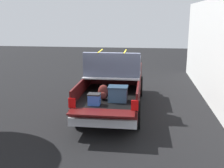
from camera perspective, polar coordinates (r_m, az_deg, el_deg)
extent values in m
plane|color=black|center=(10.41, 0.41, -5.08)|extent=(40.00, 40.00, 0.00)
cube|color=#470F0F|center=(10.22, 0.42, -1.73)|extent=(5.50, 1.92, 0.44)
cube|color=black|center=(9.01, -0.47, -2.34)|extent=(2.80, 1.80, 0.04)
cube|color=#470F0F|center=(9.11, -6.29, -0.73)|extent=(2.80, 0.06, 0.50)
cube|color=#470F0F|center=(8.87, 5.49, -1.12)|extent=(2.80, 0.06, 0.50)
cube|color=#470F0F|center=(10.26, 0.53, 1.04)|extent=(0.06, 1.80, 0.50)
cube|color=#470F0F|center=(7.43, -2.19, -5.97)|extent=(0.55, 1.80, 0.04)
cube|color=#B2B2B7|center=(9.63, 0.13, 1.81)|extent=(1.25, 1.92, 0.04)
cube|color=#470F0F|center=(11.41, 1.22, 2.37)|extent=(2.30, 1.92, 0.50)
cube|color=#2D3842|center=(11.22, 1.18, 4.66)|extent=(1.94, 1.76, 0.46)
cube|color=#470F0F|center=(12.74, 1.85, 3.33)|extent=(0.40, 1.82, 0.38)
cube|color=#B2B2B7|center=(7.70, -1.98, -7.93)|extent=(0.24, 1.92, 0.24)
cube|color=red|center=(7.80, -8.31, -3.89)|extent=(0.06, 0.20, 0.28)
cube|color=red|center=(7.54, 4.75, -4.43)|extent=(0.06, 0.20, 0.28)
cylinder|color=black|center=(12.06, -2.76, -0.24)|extent=(0.87, 0.30, 0.87)
cylinder|color=black|center=(11.90, 5.62, -0.50)|extent=(0.87, 0.30, 0.87)
cylinder|color=black|center=(8.79, -6.68, -5.85)|extent=(0.87, 0.30, 0.87)
cylinder|color=black|center=(8.55, 4.93, -6.37)|extent=(0.87, 0.30, 0.87)
cube|color=#335170|center=(8.27, 1.24, -2.21)|extent=(0.40, 0.55, 0.42)
cube|color=#23394E|center=(8.20, 1.25, -0.64)|extent=(0.44, 0.59, 0.05)
ellipsoid|color=maroon|center=(8.44, -1.80, -1.71)|extent=(0.20, 0.34, 0.46)
ellipsoid|color=maroon|center=(8.35, -1.91, -2.37)|extent=(0.09, 0.24, 0.20)
cube|color=#3359B2|center=(7.97, -3.72, -3.31)|extent=(0.26, 0.34, 0.30)
cube|color=#262628|center=(7.92, -3.74, -2.13)|extent=(0.28, 0.36, 0.04)
cube|color=#4C5166|center=(9.58, 0.13, 3.15)|extent=(0.84, 1.91, 0.42)
cube|color=#4C5166|center=(9.18, -0.13, 5.27)|extent=(0.16, 1.91, 0.40)
cube|color=#4C5166|center=(9.72, -4.87, 5.17)|extent=(0.60, 0.20, 0.22)
cube|color=#4C5166|center=(9.51, 5.32, 4.97)|extent=(0.60, 0.20, 0.22)
cube|color=yellow|center=(9.55, -2.45, 6.87)|extent=(0.94, 0.03, 0.02)
cube|color=yellow|center=(9.44, 2.75, 6.79)|extent=(0.94, 0.03, 0.02)
cube|color=white|center=(11.55, 20.50, 6.27)|extent=(11.77, 0.36, 4.05)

